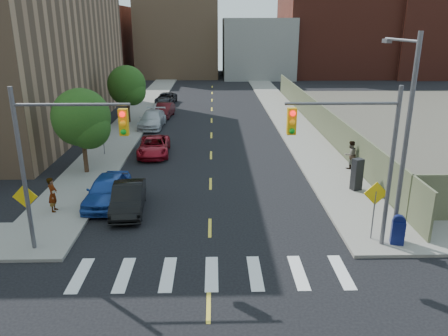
{
  "coord_description": "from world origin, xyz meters",
  "views": [
    {
      "loc": [
        0.23,
        -10.83,
        9.3
      ],
      "look_at": [
        0.75,
        11.02,
        2.0
      ],
      "focal_mm": 35.0,
      "sensor_mm": 36.0,
      "label": 1
    }
  ],
  "objects_px": {
    "parked_car_blue": "(107,190)",
    "mailbox": "(398,230)",
    "parked_car_silver": "(152,119)",
    "parked_car_white": "(159,109)",
    "parked_car_maroon": "(164,110)",
    "parked_car_grey": "(166,98)",
    "parked_car_black": "(128,198)",
    "parked_car_red": "(154,146)",
    "pedestrian_west": "(53,194)",
    "payphone": "(357,174)",
    "pedestrian_east": "(350,155)"
  },
  "relations": [
    {
      "from": "parked_car_blue",
      "to": "mailbox",
      "type": "relative_size",
      "value": 3.47
    },
    {
      "from": "parked_car_silver",
      "to": "parked_car_white",
      "type": "bearing_deg",
      "value": 92.12
    },
    {
      "from": "parked_car_blue",
      "to": "parked_car_white",
      "type": "relative_size",
      "value": 1.14
    },
    {
      "from": "parked_car_maroon",
      "to": "mailbox",
      "type": "relative_size",
      "value": 3.23
    },
    {
      "from": "parked_car_grey",
      "to": "mailbox",
      "type": "xyz_separation_m",
      "value": [
        13.66,
        -35.53,
        0.14
      ]
    },
    {
      "from": "parked_car_black",
      "to": "parked_car_white",
      "type": "distance_m",
      "value": 24.45
    },
    {
      "from": "parked_car_red",
      "to": "parked_car_silver",
      "type": "height_order",
      "value": "parked_car_silver"
    },
    {
      "from": "pedestrian_west",
      "to": "parked_car_white",
      "type": "bearing_deg",
      "value": -9.08
    },
    {
      "from": "parked_car_grey",
      "to": "parked_car_blue",
      "type": "bearing_deg",
      "value": -86.28
    },
    {
      "from": "parked_car_white",
      "to": "parked_car_blue",
      "type": "bearing_deg",
      "value": -85.47
    },
    {
      "from": "parked_car_maroon",
      "to": "mailbox",
      "type": "distance_m",
      "value": 30.76
    },
    {
      "from": "pedestrian_west",
      "to": "payphone",
      "type": "bearing_deg",
      "value": -84.31
    },
    {
      "from": "payphone",
      "to": "pedestrian_east",
      "type": "bearing_deg",
      "value": 57.19
    },
    {
      "from": "parked_car_blue",
      "to": "parked_car_grey",
      "type": "relative_size",
      "value": 0.98
    },
    {
      "from": "payphone",
      "to": "pedestrian_west",
      "type": "xyz_separation_m",
      "value": [
        -16.32,
        -2.61,
        -0.03
      ]
    },
    {
      "from": "parked_car_maroon",
      "to": "pedestrian_west",
      "type": "height_order",
      "value": "pedestrian_west"
    },
    {
      "from": "parked_car_red",
      "to": "pedestrian_east",
      "type": "distance_m",
      "value": 13.92
    },
    {
      "from": "parked_car_grey",
      "to": "parked_car_black",
      "type": "bearing_deg",
      "value": -83.91
    },
    {
      "from": "parked_car_black",
      "to": "pedestrian_east",
      "type": "xyz_separation_m",
      "value": [
        13.36,
        6.26,
        0.36
      ]
    },
    {
      "from": "parked_car_silver",
      "to": "pedestrian_east",
      "type": "relative_size",
      "value": 2.82
    },
    {
      "from": "parked_car_blue",
      "to": "parked_car_white",
      "type": "height_order",
      "value": "parked_car_blue"
    },
    {
      "from": "parked_car_red",
      "to": "parked_car_maroon",
      "type": "bearing_deg",
      "value": 90.03
    },
    {
      "from": "payphone",
      "to": "pedestrian_west",
      "type": "bearing_deg",
      "value": 167.77
    },
    {
      "from": "parked_car_white",
      "to": "parked_car_maroon",
      "type": "bearing_deg",
      "value": -40.1
    },
    {
      "from": "parked_car_maroon",
      "to": "parked_car_grey",
      "type": "relative_size",
      "value": 0.91
    },
    {
      "from": "parked_car_maroon",
      "to": "parked_car_grey",
      "type": "xyz_separation_m",
      "value": [
        -0.62,
        7.67,
        -0.05
      ]
    },
    {
      "from": "parked_car_black",
      "to": "parked_car_maroon",
      "type": "relative_size",
      "value": 1.02
    },
    {
      "from": "parked_car_blue",
      "to": "parked_car_red",
      "type": "xyz_separation_m",
      "value": [
        1.3,
        9.15,
        -0.12
      ]
    },
    {
      "from": "parked_car_maroon",
      "to": "pedestrian_east",
      "type": "height_order",
      "value": "pedestrian_east"
    },
    {
      "from": "parked_car_blue",
      "to": "parked_car_silver",
      "type": "bearing_deg",
      "value": 92.92
    },
    {
      "from": "payphone",
      "to": "pedestrian_west",
      "type": "relative_size",
      "value": 1.03
    },
    {
      "from": "parked_car_black",
      "to": "mailbox",
      "type": "xyz_separation_m",
      "value": [
        12.36,
        -4.05,
        0.07
      ]
    },
    {
      "from": "mailbox",
      "to": "pedestrian_east",
      "type": "bearing_deg",
      "value": 99.76
    },
    {
      "from": "parked_car_blue",
      "to": "payphone",
      "type": "height_order",
      "value": "payphone"
    },
    {
      "from": "parked_car_red",
      "to": "mailbox",
      "type": "relative_size",
      "value": 3.59
    },
    {
      "from": "parked_car_silver",
      "to": "mailbox",
      "type": "xyz_separation_m",
      "value": [
        13.66,
        -23.11,
        0.03
      ]
    },
    {
      "from": "parked_car_blue",
      "to": "parked_car_maroon",
      "type": "distance_m",
      "value": 22.8
    },
    {
      "from": "payphone",
      "to": "pedestrian_east",
      "type": "distance_m",
      "value": 3.93
    },
    {
      "from": "parked_car_black",
      "to": "parked_car_red",
      "type": "height_order",
      "value": "parked_car_black"
    },
    {
      "from": "parked_car_black",
      "to": "parked_car_red",
      "type": "relative_size",
      "value": 0.92
    },
    {
      "from": "parked_car_grey",
      "to": "pedestrian_east",
      "type": "relative_size",
      "value": 2.52
    },
    {
      "from": "parked_car_blue",
      "to": "mailbox",
      "type": "distance_m",
      "value": 14.57
    },
    {
      "from": "parked_car_black",
      "to": "payphone",
      "type": "distance_m",
      "value": 12.81
    },
    {
      "from": "parked_car_blue",
      "to": "pedestrian_west",
      "type": "distance_m",
      "value": 2.75
    },
    {
      "from": "parked_car_silver",
      "to": "pedestrian_west",
      "type": "xyz_separation_m",
      "value": [
        -2.45,
        -19.27,
        0.29
      ]
    },
    {
      "from": "mailbox",
      "to": "parked_car_silver",
      "type": "bearing_deg",
      "value": 135.87
    },
    {
      "from": "parked_car_grey",
      "to": "pedestrian_east",
      "type": "height_order",
      "value": "pedestrian_east"
    },
    {
      "from": "parked_car_red",
      "to": "parked_car_black",
      "type": "bearing_deg",
      "value": -92.83
    },
    {
      "from": "pedestrian_east",
      "to": "parked_car_silver",
      "type": "bearing_deg",
      "value": -63.07
    },
    {
      "from": "parked_car_silver",
      "to": "payphone",
      "type": "distance_m",
      "value": 21.68
    }
  ]
}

